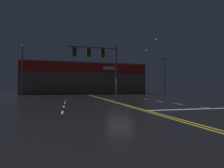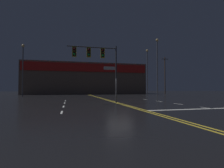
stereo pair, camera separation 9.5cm
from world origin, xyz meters
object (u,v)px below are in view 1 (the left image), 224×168
(traffic_signal_median, at_px, (96,57))
(streetlight_near_left, at_px, (147,67))
(streetlight_median_approach, at_px, (157,60))
(streetlight_far_right, at_px, (22,63))

(traffic_signal_median, xyz_separation_m, streetlight_near_left, (15.95, 21.86, 2.32))
(streetlight_median_approach, bearing_deg, traffic_signal_median, -135.05)
(streetlight_near_left, xyz_separation_m, streetlight_far_right, (-27.07, -3.38, -0.67))
(traffic_signal_median, bearing_deg, streetlight_far_right, 121.05)
(traffic_signal_median, height_order, streetlight_near_left, streetlight_near_left)
(traffic_signal_median, bearing_deg, streetlight_near_left, 53.88)
(streetlight_median_approach, distance_m, streetlight_far_right, 26.26)
(streetlight_median_approach, bearing_deg, streetlight_far_right, 172.03)
(streetlight_near_left, height_order, streetlight_far_right, streetlight_near_left)
(traffic_signal_median, bearing_deg, streetlight_median_approach, 44.95)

